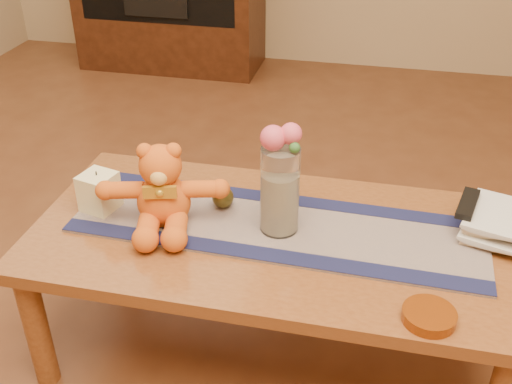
% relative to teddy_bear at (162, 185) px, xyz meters
% --- Properties ---
extents(floor, '(5.50, 5.50, 0.00)m').
position_rel_teddy_bear_xyz_m(floor, '(0.32, 0.02, -0.58)').
color(floor, '#562D18').
rests_on(floor, ground).
extents(coffee_table_top, '(1.40, 0.70, 0.04)m').
position_rel_teddy_bear_xyz_m(coffee_table_top, '(0.32, 0.02, -0.15)').
color(coffee_table_top, brown).
rests_on(coffee_table_top, floor).
extents(table_leg_fl, '(0.07, 0.07, 0.41)m').
position_rel_teddy_bear_xyz_m(table_leg_fl, '(-0.32, -0.27, -0.37)').
color(table_leg_fl, brown).
rests_on(table_leg_fl, floor).
extents(table_leg_bl, '(0.07, 0.07, 0.41)m').
position_rel_teddy_bear_xyz_m(table_leg_bl, '(-0.32, 0.31, -0.37)').
color(table_leg_bl, brown).
rests_on(table_leg_bl, floor).
extents(table_leg_br, '(0.07, 0.07, 0.41)m').
position_rel_teddy_bear_xyz_m(table_leg_br, '(0.96, 0.31, -0.37)').
color(table_leg_br, brown).
rests_on(table_leg_br, floor).
extents(persian_runner, '(1.21, 0.38, 0.01)m').
position_rel_teddy_bear_xyz_m(persian_runner, '(0.33, 0.05, -0.12)').
color(persian_runner, '#1A1E49').
rests_on(persian_runner, coffee_table_top).
extents(runner_border_near, '(1.20, 0.09, 0.00)m').
position_rel_teddy_bear_xyz_m(runner_border_near, '(0.32, -0.10, -0.12)').
color(runner_border_near, '#151940').
rests_on(runner_border_near, persian_runner).
extents(runner_border_far, '(1.20, 0.09, 0.00)m').
position_rel_teddy_bear_xyz_m(runner_border_far, '(0.33, 0.19, -0.12)').
color(runner_border_far, '#151940').
rests_on(runner_border_far, persian_runner).
extents(teddy_bear, '(0.42, 0.37, 0.24)m').
position_rel_teddy_bear_xyz_m(teddy_bear, '(0.00, 0.00, 0.00)').
color(teddy_bear, '#D6601B').
rests_on(teddy_bear, persian_runner).
extents(pillar_candle, '(0.12, 0.12, 0.12)m').
position_rel_teddy_bear_xyz_m(pillar_candle, '(-0.22, 0.02, -0.06)').
color(pillar_candle, '#FFF8BB').
rests_on(pillar_candle, persian_runner).
extents(candle_wick, '(0.00, 0.00, 0.01)m').
position_rel_teddy_bear_xyz_m(candle_wick, '(-0.22, 0.02, 0.00)').
color(candle_wick, black).
rests_on(candle_wick, pillar_candle).
extents(glass_vase, '(0.11, 0.11, 0.26)m').
position_rel_teddy_bear_xyz_m(glass_vase, '(0.34, 0.03, 0.01)').
color(glass_vase, silver).
rests_on(glass_vase, persian_runner).
extents(potpourri_fill, '(0.09, 0.09, 0.18)m').
position_rel_teddy_bear_xyz_m(potpourri_fill, '(0.34, 0.03, -0.03)').
color(potpourri_fill, beige).
rests_on(potpourri_fill, glass_vase).
extents(rose_left, '(0.07, 0.07, 0.07)m').
position_rel_teddy_bear_xyz_m(rose_left, '(0.32, 0.02, 0.17)').
color(rose_left, '#DD4E67').
rests_on(rose_left, glass_vase).
extents(rose_right, '(0.06, 0.06, 0.06)m').
position_rel_teddy_bear_xyz_m(rose_right, '(0.36, 0.04, 0.18)').
color(rose_right, '#DD4E67').
rests_on(rose_right, glass_vase).
extents(blue_flower_back, '(0.04, 0.04, 0.04)m').
position_rel_teddy_bear_xyz_m(blue_flower_back, '(0.35, 0.07, 0.17)').
color(blue_flower_back, '#434A93').
rests_on(blue_flower_back, glass_vase).
extents(blue_flower_side, '(0.04, 0.04, 0.04)m').
position_rel_teddy_bear_xyz_m(blue_flower_side, '(0.31, 0.05, 0.16)').
color(blue_flower_side, '#434A93').
rests_on(blue_flower_side, glass_vase).
extents(leaf_sprig, '(0.03, 0.03, 0.03)m').
position_rel_teddy_bear_xyz_m(leaf_sprig, '(0.38, 0.01, 0.16)').
color(leaf_sprig, '#33662D').
rests_on(leaf_sprig, glass_vase).
extents(bronze_ball, '(0.08, 0.08, 0.07)m').
position_rel_teddy_bear_xyz_m(bronze_ball, '(0.15, 0.11, -0.09)').
color(bronze_ball, '#463E17').
rests_on(bronze_ball, persian_runner).
extents(book_bottom, '(0.20, 0.25, 0.02)m').
position_rel_teddy_bear_xyz_m(book_bottom, '(0.86, 0.17, -0.12)').
color(book_bottom, beige).
rests_on(book_bottom, coffee_table_top).
extents(book_lower, '(0.23, 0.26, 0.02)m').
position_rel_teddy_bear_xyz_m(book_lower, '(0.87, 0.17, -0.10)').
color(book_lower, beige).
rests_on(book_lower, book_bottom).
extents(book_upper, '(0.19, 0.24, 0.02)m').
position_rel_teddy_bear_xyz_m(book_upper, '(0.86, 0.18, -0.08)').
color(book_upper, beige).
rests_on(book_upper, book_lower).
extents(book_top, '(0.22, 0.26, 0.02)m').
position_rel_teddy_bear_xyz_m(book_top, '(0.87, 0.17, -0.06)').
color(book_top, beige).
rests_on(book_top, book_upper).
extents(tv_remote, '(0.08, 0.17, 0.02)m').
position_rel_teddy_bear_xyz_m(tv_remote, '(0.86, 0.16, -0.04)').
color(tv_remote, black).
rests_on(tv_remote, book_top).
extents(amber_dish, '(0.14, 0.14, 0.03)m').
position_rel_teddy_bear_xyz_m(amber_dish, '(0.76, -0.25, -0.11)').
color(amber_dish, '#BF5914').
rests_on(amber_dish, coffee_table_top).
extents(stereo_lower, '(0.42, 0.28, 0.12)m').
position_rel_teddy_bear_xyz_m(stereo_lower, '(-0.88, 2.37, -0.12)').
color(stereo_lower, black).
rests_on(stereo_lower, media_cabinet).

